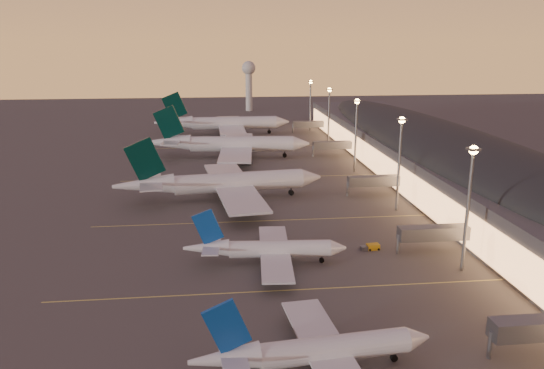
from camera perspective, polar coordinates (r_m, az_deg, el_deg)
The scene contains 12 objects.
ground at distance 105.88m, azimuth 1.58°, elevation -10.09°, with size 700.00×700.00×0.00m, color #44413E.
airliner_narrow_south at distance 77.98m, azimuth 4.57°, elevation -17.42°, with size 35.12×31.52×12.54m.
airliner_narrow_north at distance 111.37m, azimuth -0.69°, elevation -6.99°, with size 34.22×30.62×12.22m.
airliner_wide_near at distance 155.33m, azimuth -5.47°, elevation 0.14°, with size 61.21×56.18×19.58m.
airliner_wide_mid at distance 211.99m, azimuth -4.79°, elevation 4.33°, with size 65.81×60.14×21.05m.
airliner_wide_far at distance 266.35m, azimuth -5.30°, elevation 6.57°, with size 66.85×60.68×21.45m.
terminal_building at distance 186.94m, azimuth 17.63°, elevation 3.24°, with size 56.35×255.00×17.46m.
light_masts at distance 169.50m, azimuth 10.81°, elevation 5.54°, with size 2.20×217.20×25.90m.
radar_tower at distance 356.35m, azimuth -2.51°, elevation 11.43°, with size 9.00×9.00×32.50m.
lane_markings at distance 142.81m, azimuth -0.58°, elevation -3.25°, with size 90.00×180.36×0.00m.
baggage_tug_b at distance 97.23m, azimuth 23.39°, elevation -13.56°, with size 3.53×1.71×1.02m.
baggage_tug_c at distance 121.46m, azimuth 10.57°, elevation -6.64°, with size 4.36×2.15×1.26m.
Camera 1 is at (-13.22, -94.82, 45.22)m, focal length 35.00 mm.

